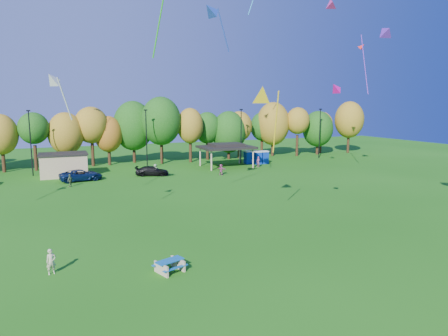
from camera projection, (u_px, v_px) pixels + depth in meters
name	position (u px, v px, depth m)	size (l,w,h in m)	color
ground	(255.00, 266.00, 24.53)	(160.00, 160.00, 0.00)	#19600F
tree_line	(120.00, 129.00, 64.59)	(93.57, 10.55, 11.15)	black
lamp_posts	(146.00, 137.00, 60.90)	(64.50, 0.25, 9.09)	black
utility_building	(64.00, 165.00, 54.96)	(6.30, 4.30, 3.25)	tan
pavilion	(226.00, 147.00, 63.06)	(8.20, 6.20, 3.77)	tan
porta_potties	(257.00, 157.00, 66.65)	(3.75, 2.14, 2.18)	#0B2E9B
picnic_table	(170.00, 265.00, 23.61)	(2.04, 1.87, 0.72)	tan
kite_flyer	(51.00, 262.00, 23.22)	(0.56, 0.37, 1.53)	#C0BA90
car_c	(81.00, 175.00, 51.82)	(2.46, 5.32, 1.48)	#0B1D45
car_d	(152.00, 171.00, 55.64)	(1.86, 4.57, 1.33)	black
far_person_0	(70.00, 181.00, 48.00)	(0.91, 0.38, 1.55)	#5F7447
far_person_2	(258.00, 162.00, 63.21)	(0.62, 0.41, 1.70)	#98486C
far_person_3	(155.00, 170.00, 55.66)	(0.79, 0.52, 1.62)	#809E6C
far_person_5	(221.00, 170.00, 56.08)	(1.45, 0.46, 1.56)	#AE487C
kite_0	(53.00, 80.00, 26.95)	(1.94, 1.79, 3.42)	#BEBEBE
kite_1	(362.00, 47.00, 57.44)	(1.45, 1.49, 1.19)	red
kite_6	(336.00, 88.00, 29.19)	(1.28, 1.06, 1.12)	#D30B88
kite_10	(384.00, 32.00, 47.54)	(2.27, 5.00, 8.52)	#6121B0
kite_11	(262.00, 93.00, 30.95)	(2.20, 3.55, 5.68)	yellow
kite_13	(331.00, 3.00, 41.38)	(1.85, 2.04, 1.64)	#CB2182
kite_15	(211.00, 10.00, 36.84)	(2.96, 1.92, 4.64)	#1B3796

